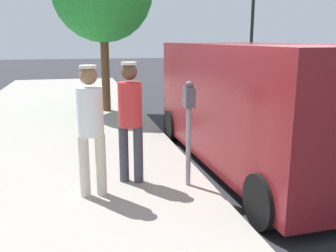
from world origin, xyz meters
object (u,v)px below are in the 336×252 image
object	(u,v)px
pedestrian_in_red	(130,115)
traffic_light_corner	(268,13)
pedestrian_in_white	(91,123)
parking_meter_near	(189,116)
parked_van	(256,103)

from	to	relation	value
pedestrian_in_red	traffic_light_corner	xyz separation A→B (m)	(-8.70, -12.31, 2.35)
pedestrian_in_red	pedestrian_in_white	distance (m)	0.68
parking_meter_near	parked_van	xyz separation A→B (m)	(-1.50, -0.93, -0.03)
pedestrian_in_red	parked_van	bearing A→B (deg)	-165.30
parked_van	traffic_light_corner	distance (m)	13.56
parked_van	pedestrian_in_red	bearing A→B (deg)	14.70
parking_meter_near	pedestrian_in_red	xyz separation A→B (m)	(0.78, -0.33, -0.01)
parking_meter_near	pedestrian_in_white	world-z (taller)	pedestrian_in_white
parking_meter_near	traffic_light_corner	distance (m)	15.09
pedestrian_in_white	parked_van	world-z (taller)	parked_van
pedestrian_in_white	parked_van	bearing A→B (deg)	-161.15
pedestrian_in_white	traffic_light_corner	bearing A→B (deg)	-126.16
traffic_light_corner	pedestrian_in_red	bearing A→B (deg)	54.75
pedestrian_in_white	pedestrian_in_red	bearing A→B (deg)	-146.69
pedestrian_in_red	parking_meter_near	bearing A→B (deg)	157.18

